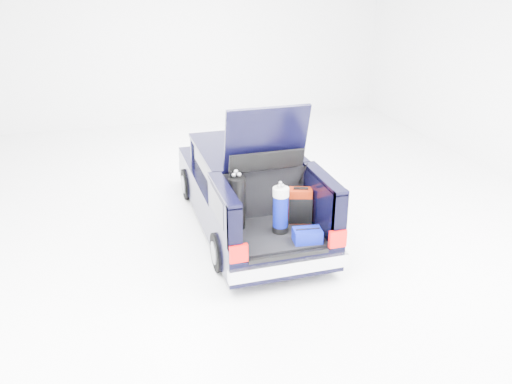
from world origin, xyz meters
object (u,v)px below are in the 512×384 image
object	(u,v)px
black_golf_bag	(237,203)
car	(246,188)
blue_golf_bag	(281,210)
red_suitcase	(300,206)
blue_duffel	(307,235)

from	to	relation	value
black_golf_bag	car	bearing A→B (deg)	66.98
black_golf_bag	blue_golf_bag	size ratio (longest dim) A/B	1.14
red_suitcase	blue_duffel	size ratio (longest dim) A/B	1.33
red_suitcase	black_golf_bag	size ratio (longest dim) A/B	0.62
blue_duffel	blue_golf_bag	bearing A→B (deg)	131.35
black_golf_bag	blue_duffel	bearing A→B (deg)	-41.22
blue_golf_bag	blue_duffel	bearing A→B (deg)	-38.03
blue_duffel	car	bearing A→B (deg)	107.52
red_suitcase	blue_duffel	bearing A→B (deg)	-84.17
car	blue_golf_bag	world-z (taller)	car
black_golf_bag	blue_golf_bag	distance (m)	0.67
blue_golf_bag	blue_duffel	world-z (taller)	blue_golf_bag
car	blue_duffel	world-z (taller)	car
black_golf_bag	blue_duffel	xyz separation A→B (m)	(0.87, -0.72, -0.33)
car	red_suitcase	world-z (taller)	car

